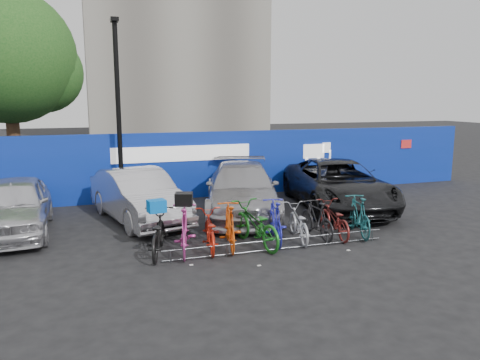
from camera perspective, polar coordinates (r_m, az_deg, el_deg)
name	(u,v)px	position (r m, az deg, el deg)	size (l,w,h in m)	color
ground	(269,243)	(11.90, 3.60, -7.73)	(100.00, 100.00, 0.00)	black
hoarding	(210,164)	(17.22, -3.73, 1.93)	(22.00, 0.18, 2.40)	navy
tree	(14,60)	(20.78, -25.86, 13.05)	(5.40, 5.20, 7.80)	#382314
lamppost	(118,108)	(15.95, -14.61, 8.45)	(0.25, 0.50, 6.11)	black
bike_rack	(279,244)	(11.32, 4.75, -7.81)	(5.60, 0.03, 0.30)	#595B60
car_0	(14,206)	(13.89, -25.88, -2.88)	(1.80, 4.48, 1.53)	silver
car_1	(139,196)	(14.10, -12.27, -1.90)	(1.62, 4.64, 1.53)	#B7B6BB
car_2	(242,189)	(14.63, 0.22, -1.16)	(2.20, 5.41, 1.57)	#A5A4A9
car_3	(338,185)	(15.78, 11.86, -0.54)	(2.61, 5.67, 1.57)	black
bike_0	(157,233)	(11.09, -10.03, -6.44)	(0.68, 1.94, 1.02)	black
bike_1	(185,229)	(11.10, -6.78, -5.97)	(0.54, 1.92, 1.16)	#C43991
bike_2	(210,231)	(11.32, -3.73, -6.19)	(0.62, 1.78, 0.94)	#B21F0E
bike_3	(230,226)	(11.39, -1.26, -5.60)	(0.52, 1.85, 1.11)	#DB4D0E
bike_4	(255,225)	(11.53, 1.86, -5.48)	(0.72, 2.06, 1.08)	#196E1C
bike_5	(275,221)	(11.86, 4.30, -5.03)	(0.52, 1.83, 1.10)	#2224B5
bike_6	(298,223)	(12.11, 7.09, -5.19)	(0.61, 1.76, 0.93)	#B1B3B9
bike_7	(317,219)	(12.38, 9.32, -4.75)	(0.47, 1.65, 0.99)	black
bike_8	(334,219)	(12.57, 11.37, -4.73)	(0.62, 1.77, 0.93)	maroon
bike_9	(358,216)	(12.82, 14.21, -4.22)	(0.50, 1.78, 1.07)	#1D6066
cargo_crate	(157,206)	(10.92, -10.14, -3.15)	(0.40, 0.30, 0.29)	blue
cargo_topcase	(184,199)	(10.93, -6.86, -2.32)	(0.40, 0.36, 0.29)	black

